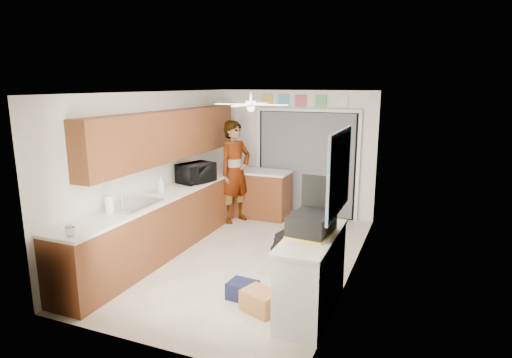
% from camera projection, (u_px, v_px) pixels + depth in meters
% --- Properties ---
extents(floor, '(5.00, 5.00, 0.00)m').
position_uv_depth(floor, '(246.00, 256.00, 6.63)').
color(floor, '#BAAF96').
rests_on(floor, ground).
extents(ceiling, '(5.00, 5.00, 0.00)m').
position_uv_depth(ceiling, '(245.00, 92.00, 6.09)').
color(ceiling, white).
rests_on(ceiling, ground).
extents(wall_back, '(3.20, 0.00, 3.20)m').
position_uv_depth(wall_back, '(295.00, 153.00, 8.62)').
color(wall_back, white).
rests_on(wall_back, ground).
extents(wall_front, '(3.20, 0.00, 3.20)m').
position_uv_depth(wall_front, '(142.00, 230.00, 4.10)').
color(wall_front, white).
rests_on(wall_front, ground).
extents(wall_left, '(0.00, 5.00, 5.00)m').
position_uv_depth(wall_left, '(156.00, 170.00, 6.95)').
color(wall_left, white).
rests_on(wall_left, ground).
extents(wall_right, '(0.00, 5.00, 5.00)m').
position_uv_depth(wall_right, '(354.00, 187.00, 5.77)').
color(wall_right, white).
rests_on(wall_right, ground).
extents(left_base_cabinets, '(0.60, 4.80, 0.90)m').
position_uv_depth(left_base_cabinets, '(174.00, 219.00, 7.01)').
color(left_base_cabinets, brown).
rests_on(left_base_cabinets, floor).
extents(left_countertop, '(0.62, 4.80, 0.04)m').
position_uv_depth(left_countertop, '(173.00, 191.00, 6.91)').
color(left_countertop, white).
rests_on(left_countertop, left_base_cabinets).
extents(upper_cabinets, '(0.32, 4.00, 0.80)m').
position_uv_depth(upper_cabinets, '(170.00, 135.00, 6.95)').
color(upper_cabinets, brown).
rests_on(upper_cabinets, wall_left).
extents(sink_basin, '(0.50, 0.76, 0.06)m').
position_uv_depth(sink_basin, '(133.00, 205.00, 6.00)').
color(sink_basin, silver).
rests_on(sink_basin, left_countertop).
extents(faucet, '(0.03, 0.03, 0.22)m').
position_uv_depth(faucet, '(122.00, 197.00, 6.05)').
color(faucet, silver).
rests_on(faucet, left_countertop).
extents(peninsula_base, '(1.00, 0.60, 0.90)m').
position_uv_depth(peninsula_base, '(263.00, 195.00, 8.53)').
color(peninsula_base, brown).
rests_on(peninsula_base, floor).
extents(peninsula_top, '(1.04, 0.64, 0.04)m').
position_uv_depth(peninsula_top, '(263.00, 172.00, 8.43)').
color(peninsula_top, white).
rests_on(peninsula_top, peninsula_base).
extents(back_opening_recess, '(2.00, 0.06, 2.10)m').
position_uv_depth(back_opening_recess, '(307.00, 164.00, 8.55)').
color(back_opening_recess, black).
rests_on(back_opening_recess, wall_back).
extents(curtain_panel, '(1.90, 0.03, 2.05)m').
position_uv_depth(curtain_panel, '(306.00, 164.00, 8.51)').
color(curtain_panel, slate).
rests_on(curtain_panel, wall_back).
extents(door_trim_left, '(0.06, 0.04, 2.10)m').
position_uv_depth(door_trim_left, '(259.00, 161.00, 8.89)').
color(door_trim_left, white).
rests_on(door_trim_left, wall_back).
extents(door_trim_right, '(0.06, 0.04, 2.10)m').
position_uv_depth(door_trim_right, '(358.00, 168.00, 8.14)').
color(door_trim_right, white).
rests_on(door_trim_right, wall_back).
extents(door_trim_head, '(2.10, 0.04, 0.06)m').
position_uv_depth(door_trim_head, '(308.00, 110.00, 8.29)').
color(door_trim_head, white).
rests_on(door_trim_head, wall_back).
extents(header_frame_0, '(0.22, 0.02, 0.22)m').
position_uv_depth(header_frame_0, '(267.00, 100.00, 8.59)').
color(header_frame_0, gold).
rests_on(header_frame_0, wall_back).
extents(header_frame_1, '(0.22, 0.02, 0.22)m').
position_uv_depth(header_frame_1, '(284.00, 100.00, 8.46)').
color(header_frame_1, '#53A8DE').
rests_on(header_frame_1, wall_back).
extents(header_frame_2, '(0.22, 0.02, 0.22)m').
position_uv_depth(header_frame_2, '(301.00, 101.00, 8.33)').
color(header_frame_2, '#C84B5E').
rests_on(header_frame_2, wall_back).
extents(header_frame_3, '(0.22, 0.02, 0.22)m').
position_uv_depth(header_frame_3, '(321.00, 101.00, 8.18)').
color(header_frame_3, '#62AC76').
rests_on(header_frame_3, wall_back).
extents(header_frame_4, '(0.22, 0.02, 0.22)m').
position_uv_depth(header_frame_4, '(342.00, 101.00, 8.04)').
color(header_frame_4, white).
rests_on(header_frame_4, wall_back).
extents(route66_sign, '(0.22, 0.02, 0.26)m').
position_uv_depth(route66_sign, '(251.00, 100.00, 8.72)').
color(route66_sign, silver).
rests_on(route66_sign, wall_back).
extents(right_counter_base, '(0.50, 1.40, 0.90)m').
position_uv_depth(right_counter_base, '(312.00, 275.00, 4.95)').
color(right_counter_base, white).
rests_on(right_counter_base, floor).
extents(right_counter_top, '(0.54, 1.44, 0.04)m').
position_uv_depth(right_counter_top, '(312.00, 237.00, 4.86)').
color(right_counter_top, white).
rests_on(right_counter_top, right_counter_base).
extents(abstract_painting, '(0.03, 1.15, 0.95)m').
position_uv_depth(abstract_painting, '(339.00, 172.00, 4.79)').
color(abstract_painting, '#E0527F').
rests_on(abstract_painting, wall_right).
extents(ceiling_fan, '(1.14, 1.14, 0.24)m').
position_uv_depth(ceiling_fan, '(251.00, 105.00, 6.31)').
color(ceiling_fan, white).
rests_on(ceiling_fan, ceiling).
extents(microwave, '(0.59, 0.71, 0.34)m').
position_uv_depth(microwave, '(196.00, 173.00, 7.41)').
color(microwave, black).
rests_on(microwave, left_countertop).
extents(soap_bottle, '(0.13, 0.13, 0.28)m').
position_uv_depth(soap_bottle, '(161.00, 184.00, 6.70)').
color(soap_bottle, silver).
rests_on(soap_bottle, left_countertop).
extents(cup, '(0.14, 0.14, 0.10)m').
position_uv_depth(cup, '(71.00, 232.00, 4.82)').
color(cup, white).
rests_on(cup, left_countertop).
extents(jar_b, '(0.11, 0.11, 0.12)m').
position_uv_depth(jar_b, '(69.00, 230.00, 4.83)').
color(jar_b, silver).
rests_on(jar_b, left_countertop).
extents(paper_towel_roll, '(0.12, 0.12, 0.24)m').
position_uv_depth(paper_towel_roll, '(109.00, 204.00, 5.66)').
color(paper_towel_roll, white).
rests_on(paper_towel_roll, left_countertop).
extents(suitcase, '(0.48, 0.61, 0.24)m').
position_uv_depth(suitcase, '(312.00, 224.00, 4.87)').
color(suitcase, black).
rests_on(suitcase, right_counter_top).
extents(suitcase_rim, '(0.49, 0.62, 0.02)m').
position_uv_depth(suitcase_rim, '(311.00, 233.00, 4.89)').
color(suitcase_rim, yellow).
rests_on(suitcase_rim, suitcase).
extents(suitcase_lid, '(0.42, 0.07, 0.50)m').
position_uv_depth(suitcase_lid, '(319.00, 196.00, 5.08)').
color(suitcase_lid, black).
rests_on(suitcase_lid, suitcase).
extents(cardboard_box, '(0.49, 0.43, 0.26)m').
position_uv_depth(cardboard_box, '(260.00, 301.00, 5.01)').
color(cardboard_box, '#A46933').
rests_on(cardboard_box, floor).
extents(navy_crate, '(0.37, 0.31, 0.21)m').
position_uv_depth(navy_crate, '(243.00, 290.00, 5.32)').
color(navy_crate, '#141533').
rests_on(navy_crate, floor).
extents(cabinet_door_panel, '(0.37, 0.18, 0.53)m').
position_uv_depth(cabinet_door_panel, '(301.00, 228.00, 7.15)').
color(cabinet_door_panel, brown).
rests_on(cabinet_door_panel, floor).
extents(man, '(0.72, 0.84, 1.96)m').
position_uv_depth(man, '(235.00, 172.00, 8.15)').
color(man, white).
rests_on(man, floor).
extents(dog, '(0.35, 0.60, 0.45)m').
position_uv_depth(dog, '(286.00, 242.00, 6.63)').
color(dog, black).
rests_on(dog, floor).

